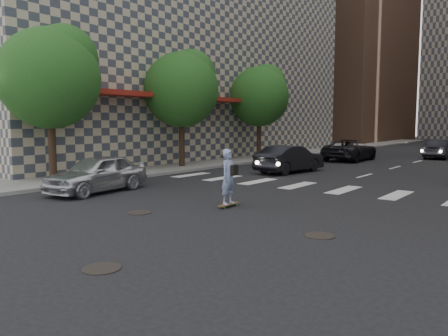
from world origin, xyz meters
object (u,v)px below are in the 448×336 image
at_px(traffic_car_c, 350,150).
at_px(tree_c, 261,94).
at_px(tree_b, 184,86).
at_px(silver_sedan, 97,173).
at_px(skateboarder, 229,177).
at_px(traffic_car_e, 438,149).
at_px(tree_a, 53,74).
at_px(traffic_car_a, 290,159).

bearing_deg(traffic_car_c, tree_c, 26.54).
bearing_deg(tree_c, tree_b, -90.00).
distance_m(silver_sedan, traffic_car_c, 19.37).
relative_size(skateboarder, traffic_car_e, 0.42).
bearing_deg(traffic_car_e, tree_b, 54.93).
xyz_separation_m(tree_a, skateboarder, (8.98, 0.37, -3.70)).
bearing_deg(tree_c, traffic_car_c, 27.87).
relative_size(tree_a, traffic_car_e, 1.54).
distance_m(tree_b, silver_sedan, 9.79).
distance_m(skateboarder, traffic_car_e, 24.18).
bearing_deg(silver_sedan, skateboarder, 0.20).
bearing_deg(tree_a, traffic_car_c, 73.78).
xyz_separation_m(tree_c, traffic_car_a, (5.81, -6.14, -3.93)).
relative_size(tree_b, traffic_car_a, 1.52).
xyz_separation_m(skateboarder, traffic_car_c, (-3.48, 18.54, -0.22)).
bearing_deg(tree_a, traffic_car_e, 67.93).
bearing_deg(tree_b, traffic_car_a, 17.77).
bearing_deg(traffic_car_e, traffic_car_c, 47.63).
bearing_deg(traffic_car_e, traffic_car_a, 70.23).
bearing_deg(silver_sedan, traffic_car_e, 68.17).
relative_size(tree_a, traffic_car_c, 1.26).
relative_size(tree_c, traffic_car_c, 1.26).
distance_m(silver_sedan, traffic_car_e, 25.74).
bearing_deg(tree_a, traffic_car_a, 59.48).
height_order(silver_sedan, traffic_car_e, silver_sedan).
bearing_deg(traffic_car_a, skateboarder, 115.09).
relative_size(skateboarder, silver_sedan, 0.43).
distance_m(silver_sedan, traffic_car_a, 10.51).
height_order(tree_b, silver_sedan, tree_b).
xyz_separation_m(tree_a, traffic_car_c, (5.50, 18.91, -3.92)).
relative_size(tree_b, traffic_car_e, 1.54).
distance_m(skateboarder, traffic_car_a, 10.01).
bearing_deg(traffic_car_e, tree_c, 36.59).
height_order(tree_b, tree_c, same).
height_order(skateboarder, traffic_car_c, skateboarder).
height_order(skateboarder, traffic_car_e, skateboarder).
bearing_deg(traffic_car_a, tree_b, 24.43).
xyz_separation_m(tree_a, tree_c, (0.00, 16.00, 0.00)).
bearing_deg(traffic_car_c, silver_sedan, 82.10).
bearing_deg(tree_a, tree_b, 90.00).
bearing_deg(traffic_car_c, tree_b, 61.91).
height_order(tree_b, skateboarder, tree_b).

